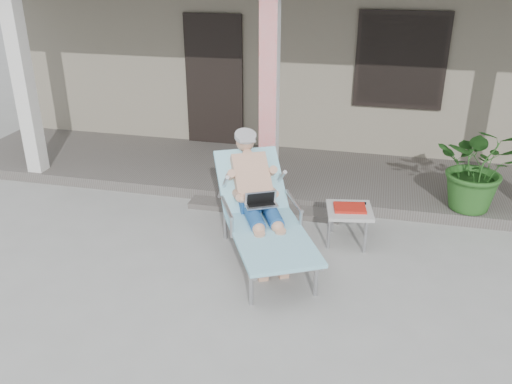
# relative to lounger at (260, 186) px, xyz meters

# --- Properties ---
(ground) EXTENTS (60.00, 60.00, 0.00)m
(ground) POSITION_rel_lounger_xyz_m (-0.17, -0.86, -0.81)
(ground) COLOR #9E9E99
(ground) RESTS_ON ground
(house) EXTENTS (10.40, 5.40, 3.30)m
(house) POSITION_rel_lounger_xyz_m (-0.17, 5.63, 0.86)
(house) COLOR gray
(house) RESTS_ON ground
(porch_deck) EXTENTS (10.00, 2.00, 0.15)m
(porch_deck) POSITION_rel_lounger_xyz_m (-0.17, 2.14, -0.73)
(porch_deck) COLOR #605B56
(porch_deck) RESTS_ON ground
(porch_step) EXTENTS (2.00, 0.30, 0.07)m
(porch_step) POSITION_rel_lounger_xyz_m (-0.17, 0.99, -0.77)
(porch_step) COLOR #605B56
(porch_step) RESTS_ON ground
(lounger) EXTENTS (1.55, 2.07, 1.31)m
(lounger) POSITION_rel_lounger_xyz_m (0.00, 0.00, 0.00)
(lounger) COLOR #B7B7BC
(lounger) RESTS_ON ground
(side_table) EXTENTS (0.59, 0.59, 0.46)m
(side_table) POSITION_rel_lounger_xyz_m (0.97, 0.43, -0.42)
(side_table) COLOR #B5B5B0
(side_table) RESTS_ON ground
(potted_palm) EXTENTS (1.13, 1.02, 1.13)m
(potted_palm) POSITION_rel_lounger_xyz_m (2.45, 1.39, -0.09)
(potted_palm) COLOR #26591E
(potted_palm) RESTS_ON porch_deck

